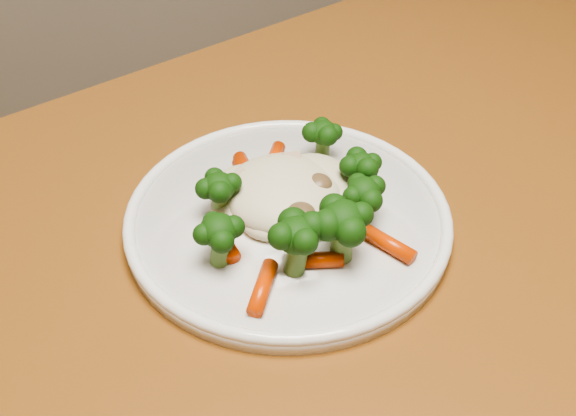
# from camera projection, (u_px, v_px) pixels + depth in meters

# --- Properties ---
(dining_table) EXTENTS (1.27, 1.04, 0.75)m
(dining_table) POSITION_uv_depth(u_px,v_px,m) (382.00, 336.00, 0.64)
(dining_table) COLOR brown
(dining_table) RESTS_ON ground
(plate) EXTENTS (0.26, 0.26, 0.01)m
(plate) POSITION_uv_depth(u_px,v_px,m) (288.00, 221.00, 0.58)
(plate) COLOR white
(plate) RESTS_ON dining_table
(meal) EXTENTS (0.17, 0.18, 0.05)m
(meal) POSITION_uv_depth(u_px,v_px,m) (294.00, 199.00, 0.56)
(meal) COLOR beige
(meal) RESTS_ON plate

